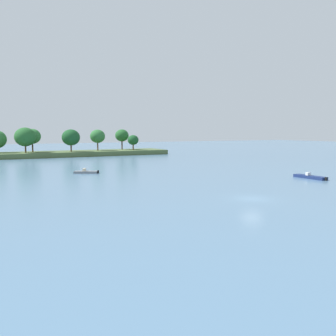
% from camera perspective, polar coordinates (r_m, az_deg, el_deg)
% --- Properties ---
extents(ground_plane, '(400.00, 400.00, 0.00)m').
position_cam_1_polar(ground_plane, '(46.23, 12.39, -4.48)').
color(ground_plane, slate).
extents(treeline_island, '(61.44, 12.86, 8.79)m').
position_cam_1_polar(treeline_island, '(122.12, -15.33, 3.08)').
color(treeline_island, '#4C6038').
rests_on(treeline_island, ground).
extents(fishing_skiff, '(1.55, 6.28, 0.98)m').
position_cam_1_polar(fishing_skiff, '(68.01, 20.45, -1.25)').
color(fishing_skiff, navy).
rests_on(fishing_skiff, ground).
extents(small_motorboat, '(4.52, 3.49, 0.91)m').
position_cam_1_polar(small_motorboat, '(73.10, -12.13, -0.58)').
color(small_motorboat, slate).
rests_on(small_motorboat, ground).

